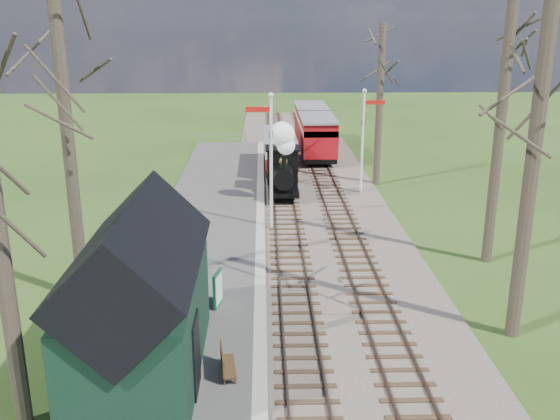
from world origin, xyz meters
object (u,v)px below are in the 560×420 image
Objects in this scene: station_shed at (140,300)px; sign_board at (218,289)px; semaphore_far at (364,133)px; locomotive at (283,163)px; coach at (280,149)px; person at (199,326)px; red_carriage_a at (317,137)px; bench at (225,363)px; semaphore_near at (270,152)px; red_carriage_b at (311,123)px.

sign_board is at bearing 65.98° from station_shed.
semaphore_far is 4.68m from locomotive.
person is at bearing -97.63° from coach.
semaphore_far is 1.38× the size of locomotive.
station_shed is 0.95× the size of coach.
semaphore_far is 1.00× the size of red_carriage_a.
semaphore_far is at bearing -43.91° from person.
red_carriage_a is (6.90, 26.26, -0.61)m from station_shed.
station_shed reaches higher than bench.
locomotive is 0.72× the size of red_carriage_a.
station_shed is 4.47m from sign_board.
person is (-2.94, -15.94, -1.11)m from locomotive.
station_shed is at bearing -106.38° from semaphore_near.
red_carriage_b is 4.51× the size of bench.
semaphore_far is 4.51× the size of bench.
red_carriage_b is (-1.77, 13.75, -1.70)m from semaphore_far.
station_shed is 4.97× the size of bench.
sign_board is (-1.81, -8.14, -2.83)m from semaphore_near.
person is at bearing 43.69° from station_shed.
red_carriage_b is 4.65× the size of person.
bench is at bearing -95.14° from coach.
semaphore_near is at bearing -103.30° from red_carriage_a.
person is at bearing -113.66° from semaphore_far.
sign_board is (-5.18, -27.90, -0.86)m from red_carriage_b.
semaphore_far is at bearing 9.94° from locomotive.
station_shed is at bearing 173.26° from bench.
person is at bearing -101.49° from semaphore_near.
station_shed is 1.10× the size of red_carriage_a.
locomotive is 3.48× the size of sign_board.
locomotive is at bearing 83.13° from bench.
locomotive is at bearing -170.06° from semaphore_far.
red_carriage_a is 4.65× the size of person.
sign_board is at bearing -100.51° from red_carriage_b.
semaphore_near reaches higher than station_shed.
red_carriage_a is (2.60, 2.96, 0.24)m from coach.
coach is (-4.37, 5.29, -1.94)m from semaphore_far.
station_shed reaches higher than red_carriage_b.
red_carriage_b reaches higher than sign_board.
sign_board is at bearing -28.43° from person.
red_carriage_b is (3.37, 19.75, -1.97)m from semaphore_near.
semaphore_near is at bearing -130.60° from semaphore_far.
sign_board is (1.72, 3.86, -1.47)m from station_shed.
red_carriage_b is 32.38m from bench.
coach reaches higher than bench.
red_carriage_a reaches higher than person.
coach is at bearing 89.89° from locomotive.
semaphore_near is 5.05× the size of person.
station_shed reaches higher than locomotive.
semaphore_far is at bearing -82.65° from red_carriage_b.
bench is at bearing -96.87° from locomotive.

